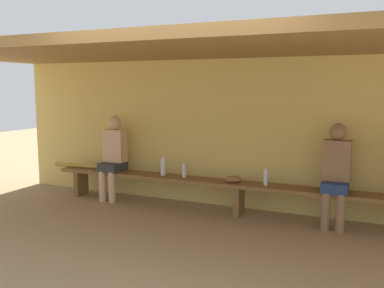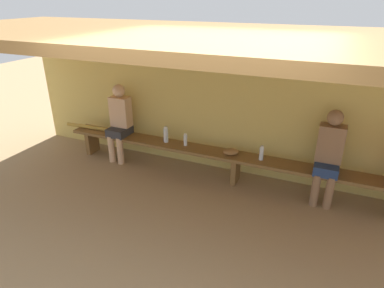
% 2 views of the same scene
% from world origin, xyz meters
% --- Properties ---
extents(ground_plane, '(24.00, 24.00, 0.00)m').
position_xyz_m(ground_plane, '(0.00, 0.00, 0.00)').
color(ground_plane, '#9E7F59').
extents(back_wall, '(8.00, 0.20, 2.20)m').
position_xyz_m(back_wall, '(0.00, 2.00, 1.10)').
color(back_wall, '#D8BC60').
rests_on(back_wall, ground).
extents(dugout_roof, '(8.00, 2.80, 0.12)m').
position_xyz_m(dugout_roof, '(0.00, 0.70, 2.26)').
color(dugout_roof, olive).
rests_on(dugout_roof, back_wall).
extents(bench, '(6.00, 0.36, 0.46)m').
position_xyz_m(bench, '(0.00, 1.55, 0.39)').
color(bench, brown).
rests_on(bench, ground).
extents(player_shirtless_tan, '(0.34, 0.42, 1.34)m').
position_xyz_m(player_shirtless_tan, '(1.28, 1.55, 0.73)').
color(player_shirtless_tan, navy).
rests_on(player_shirtless_tan, ground).
extents(player_in_white, '(0.34, 0.42, 1.34)m').
position_xyz_m(player_in_white, '(-2.10, 1.55, 0.73)').
color(player_in_white, '#333338').
rests_on(player_in_white, ground).
extents(water_bottle_blue, '(0.08, 0.08, 0.27)m').
position_xyz_m(water_bottle_blue, '(-1.22, 1.58, 0.59)').
color(water_bottle_blue, silver).
rests_on(water_bottle_blue, bench).
extents(water_bottle_green, '(0.06, 0.06, 0.21)m').
position_xyz_m(water_bottle_green, '(-0.86, 1.58, 0.56)').
color(water_bottle_green, silver).
rests_on(water_bottle_green, bench).
extents(water_bottle_orange, '(0.06, 0.06, 0.23)m').
position_xyz_m(water_bottle_orange, '(0.37, 1.55, 0.57)').
color(water_bottle_orange, silver).
rests_on(water_bottle_orange, bench).
extents(baseball_glove_dark_brown, '(0.29, 0.25, 0.09)m').
position_xyz_m(baseball_glove_dark_brown, '(-0.09, 1.55, 0.51)').
color(baseball_glove_dark_brown, olive).
rests_on(baseball_glove_dark_brown, bench).
extents(baseball_bat, '(0.85, 0.12, 0.07)m').
position_xyz_m(baseball_bat, '(-2.83, 1.55, 0.49)').
color(baseball_bat, '#B28C33').
rests_on(baseball_bat, bench).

